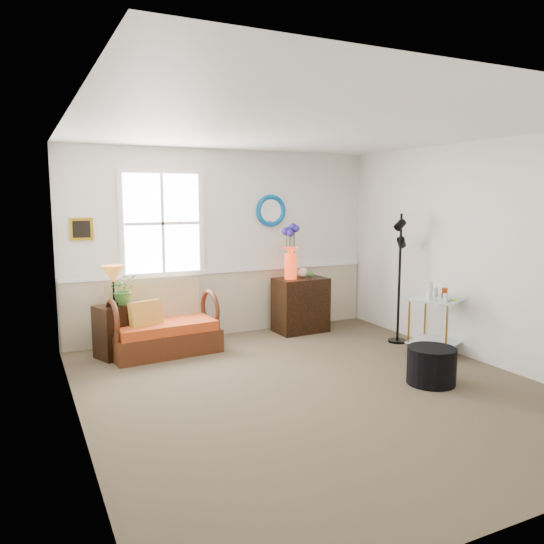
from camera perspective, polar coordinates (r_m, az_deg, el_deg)
name	(u,v)px	position (r m, az deg, el deg)	size (l,w,h in m)	color
floor	(314,388)	(5.58, 4.53, -12.38)	(4.50, 5.00, 0.01)	brown
ceiling	(317,128)	(5.27, 4.86, 15.18)	(4.50, 5.00, 0.01)	white
walls	(315,263)	(5.27, 4.69, 1.00)	(4.51, 5.01, 2.60)	silver
wainscot	(227,303)	(7.62, -4.90, -3.30)	(4.46, 0.02, 0.90)	#C4B194
chair_rail	(227,270)	(7.53, -4.92, 0.20)	(4.46, 0.04, 0.06)	white
window	(162,223)	(7.20, -11.71, 5.14)	(1.14, 0.06, 1.44)	white
picture	(81,229)	(7.03, -19.83, 4.36)	(0.28, 0.03, 0.28)	#C08E19
mirror	(271,211)	(7.75, -0.15, 6.61)	(0.47, 0.47, 0.07)	#0170B8
loveseat	(163,319)	(6.80, -11.64, -4.97)	(1.32, 0.75, 0.86)	#592110
throw_pillow	(146,318)	(6.65, -13.37, -4.81)	(0.41, 0.10, 0.41)	#BD5A18
lamp_stand	(113,332)	(6.76, -16.73, -6.19)	(0.36, 0.36, 0.64)	black
table_lamp	(113,286)	(6.67, -16.69, -1.41)	(0.27, 0.27, 0.49)	orange
potted_plant	(123,293)	(6.71, -15.69, -2.17)	(0.33, 0.37, 0.29)	#3A6A28
cabinet	(301,305)	(7.72, 3.09, -3.55)	(0.74, 0.47, 0.79)	black
flower_vase	(291,252)	(7.52, 2.02, 2.13)	(0.22, 0.22, 0.76)	#F33710
side_table	(435,327)	(6.89, 17.14, -5.64)	(0.56, 0.56, 0.71)	#A06B24
tabletop_items	(440,290)	(6.75, 17.58, -1.88)	(0.37, 0.37, 0.22)	silver
floor_lamp	(399,279)	(7.26, 13.54, -0.72)	(0.25, 0.25, 1.73)	black
ottoman	(431,366)	(5.88, 16.77, -9.62)	(0.51, 0.51, 0.39)	black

